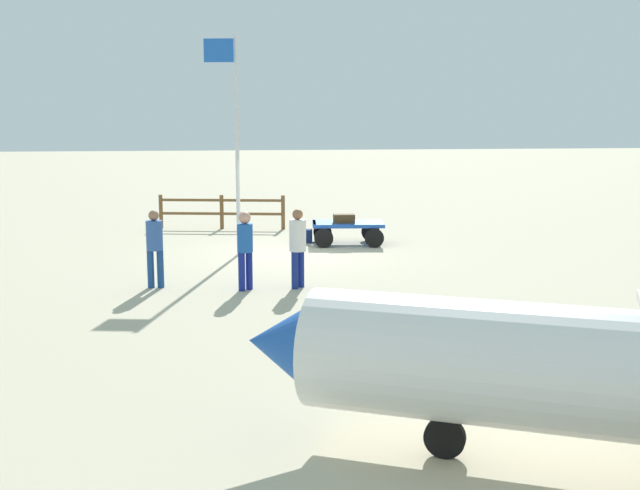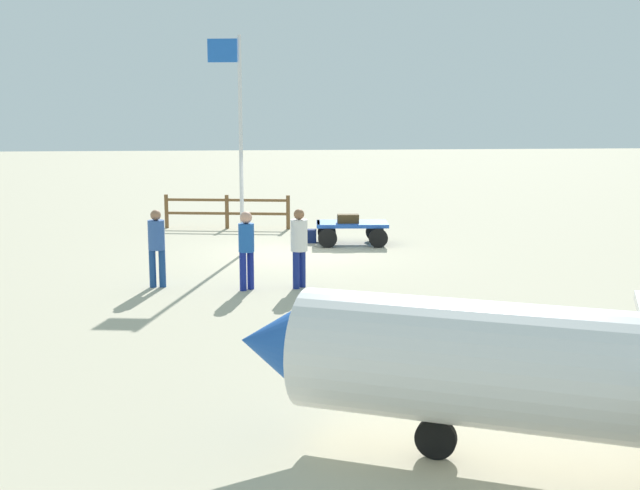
% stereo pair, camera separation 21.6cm
% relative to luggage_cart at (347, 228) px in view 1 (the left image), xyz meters
% --- Properties ---
extents(ground_plane, '(120.00, 120.00, 0.00)m').
position_rel_luggage_cart_xyz_m(ground_plane, '(1.57, 1.29, -0.46)').
color(ground_plane, '#BAB094').
extents(luggage_cart, '(2.06, 1.43, 0.62)m').
position_rel_luggage_cart_xyz_m(luggage_cart, '(0.00, 0.00, 0.00)').
color(luggage_cart, '#1F4FB3').
rests_on(luggage_cart, ground).
extents(suitcase_maroon, '(0.60, 0.34, 0.24)m').
position_rel_luggage_cart_xyz_m(suitcase_maroon, '(0.11, 0.15, 0.29)').
color(suitcase_maroon, '#413018').
rests_on(suitcase_maroon, luggage_cart).
extents(suitcase_dark, '(0.60, 0.36, 0.37)m').
position_rel_luggage_cart_xyz_m(suitcase_dark, '(1.21, -0.44, -0.27)').
color(suitcase_dark, '#122151').
rests_on(suitcase_dark, ground).
extents(worker_lead, '(0.49, 0.49, 1.66)m').
position_rel_luggage_cart_xyz_m(worker_lead, '(1.92, 5.39, 0.51)').
color(worker_lead, navy).
rests_on(worker_lead, ground).
extents(worker_trailing, '(0.45, 0.45, 1.63)m').
position_rel_luggage_cart_xyz_m(worker_trailing, '(3.00, 5.45, 0.49)').
color(worker_trailing, navy).
rests_on(worker_trailing, ground).
extents(worker_supervisor, '(0.35, 0.35, 1.63)m').
position_rel_luggage_cart_xyz_m(worker_supervisor, '(4.85, 4.99, 0.49)').
color(worker_supervisor, navy).
rests_on(worker_supervisor, ground).
extents(flagpole, '(0.84, 0.16, 5.52)m').
position_rel_luggage_cart_xyz_m(flagpole, '(3.11, 1.26, 2.75)').
color(flagpole, silver).
rests_on(flagpole, ground).
extents(wooden_fence, '(3.94, 0.83, 1.07)m').
position_rel_luggage_cart_xyz_m(wooden_fence, '(3.44, -3.48, 0.16)').
color(wooden_fence, brown).
rests_on(wooden_fence, ground).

